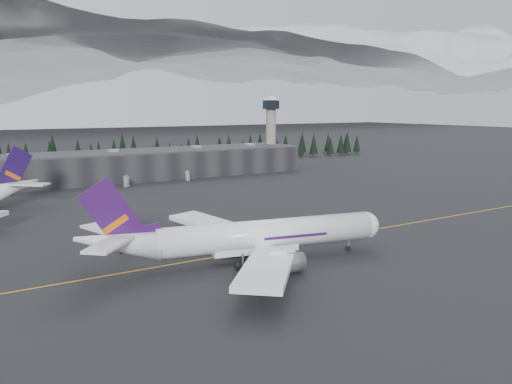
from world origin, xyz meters
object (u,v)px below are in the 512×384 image
gse_vehicle_a (126,186)px  terminal (136,165)px  control_tower (271,124)px  jet_main (242,237)px  gse_vehicle_b (188,179)px

gse_vehicle_a → terminal: bearing=44.4°
control_tower → gse_vehicle_a: (-86.91, -26.90, -22.70)m
terminal → jet_main: 134.81m
terminal → control_tower: 76.98m
terminal → gse_vehicle_a: (-11.91, -23.90, -5.60)m
terminal → jet_main: size_ratio=2.45×
jet_main → gse_vehicle_b: 118.95m
gse_vehicle_b → terminal: bearing=-170.4°
gse_vehicle_a → gse_vehicle_b: bearing=-12.0°
terminal → gse_vehicle_a: 27.29m
terminal → gse_vehicle_b: bearing=-50.7°
jet_main → gse_vehicle_a: jet_main is taller
terminal → gse_vehicle_a: bearing=-116.5°
jet_main → gse_vehicle_a: size_ratio=12.91×
jet_main → gse_vehicle_a: bearing=97.4°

